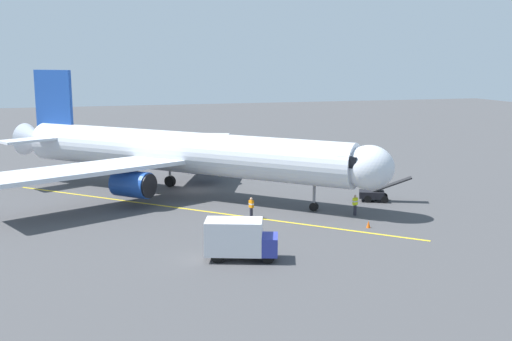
% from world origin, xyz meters
% --- Properties ---
extents(ground_plane, '(220.00, 220.00, 0.00)m').
position_xyz_m(ground_plane, '(0.00, 0.00, 0.00)').
color(ground_plane, '#424244').
extents(apron_lead_in_line, '(29.39, 27.49, 0.01)m').
position_xyz_m(apron_lead_in_line, '(1.48, 7.52, 0.01)').
color(apron_lead_in_line, yellow).
rests_on(apron_lead_in_line, ground).
extents(airplane, '(33.36, 32.77, 11.50)m').
position_xyz_m(airplane, '(1.68, 1.32, 4.00)').
color(airplane, silver).
rests_on(airplane, ground).
extents(ground_crew_marshaller, '(0.46, 0.36, 1.71)m').
position_xyz_m(ground_crew_marshaller, '(-11.06, 13.08, 0.89)').
color(ground_crew_marshaller, '#23232D').
rests_on(ground_crew_marshaller, ground).
extents(ground_crew_wing_walker, '(0.40, 0.47, 1.71)m').
position_xyz_m(ground_crew_wing_walker, '(5.95, -2.85, 0.89)').
color(ground_crew_wing_walker, '#23232D').
rests_on(ground_crew_wing_walker, ground).
extents(ground_crew_loader, '(0.39, 0.47, 1.71)m').
position_xyz_m(ground_crew_loader, '(-2.64, 11.62, 0.89)').
color(ground_crew_loader, '#23232D').
rests_on(ground_crew_loader, ground).
extents(box_truck_near_nose, '(4.98, 3.29, 2.62)m').
position_xyz_m(box_truck_near_nose, '(0.79, 21.38, 1.39)').
color(box_truck_near_nose, '#2D3899').
rests_on(box_truck_near_nose, ground).
extents(belt_loader_portside, '(4.66, 3.01, 2.32)m').
position_xyz_m(belt_loader_portside, '(-14.96, 8.92, 0.71)').
color(belt_loader_portside, black).
rests_on(belt_loader_portside, ground).
extents(safety_cone_nose_left, '(0.32, 0.32, 0.55)m').
position_xyz_m(safety_cone_nose_left, '(-15.80, 1.09, 0.28)').
color(safety_cone_nose_left, '#F2590F').
rests_on(safety_cone_nose_left, ground).
extents(safety_cone_nose_right, '(0.32, 0.32, 0.55)m').
position_xyz_m(safety_cone_nose_right, '(-10.47, 16.79, 0.28)').
color(safety_cone_nose_right, '#F2590F').
rests_on(safety_cone_nose_right, ground).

